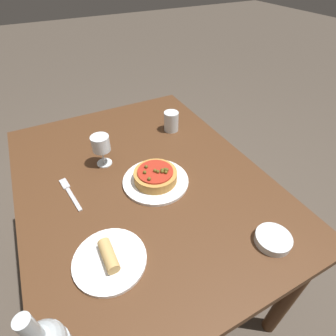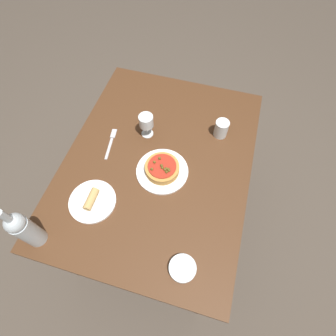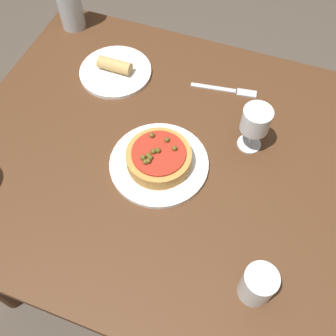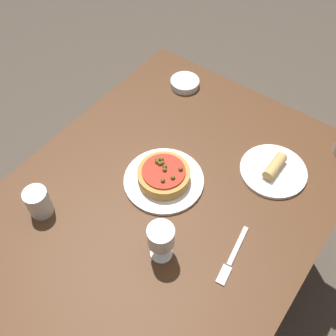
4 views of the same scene
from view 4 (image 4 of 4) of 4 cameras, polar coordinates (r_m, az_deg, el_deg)
The scene contains 9 objects.
ground_plane at distance 1.89m, azimuth -0.43°, elevation -16.58°, with size 14.00×14.00×0.00m, color #4C4238.
dining_table at distance 1.30m, azimuth -0.60°, elevation -6.72°, with size 1.21×0.93×0.74m.
dinner_plate at distance 1.26m, azimuth -0.61°, elevation -1.79°, with size 0.26×0.26×0.01m.
pizza at distance 1.23m, azimuth -0.62°, elevation -1.01°, with size 0.17×0.17×0.06m.
wine_glass at distance 1.05m, azimuth -1.04°, elevation -10.06°, with size 0.07×0.07×0.14m.
water_cup at distance 1.22m, azimuth -18.29°, elevation -4.74°, with size 0.07×0.07×0.10m.
side_bowl at distance 1.56m, azimuth 2.46°, elevation 12.22°, with size 0.11×0.11×0.03m.
fork at distance 1.14m, azimuth 9.18°, elevation -12.86°, with size 0.19×0.05×0.00m.
side_plate at distance 1.32m, azimuth 15.06°, elevation -0.27°, with size 0.22×0.22×0.05m.
Camera 4 is at (0.52, 0.40, 1.77)m, focal length 42.00 mm.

